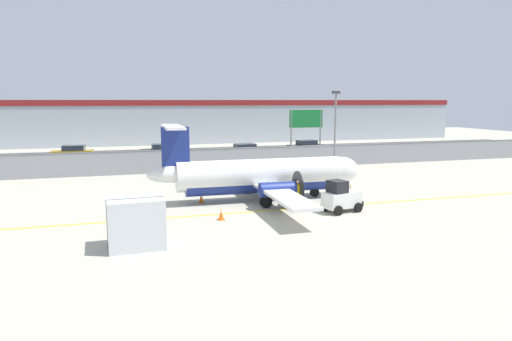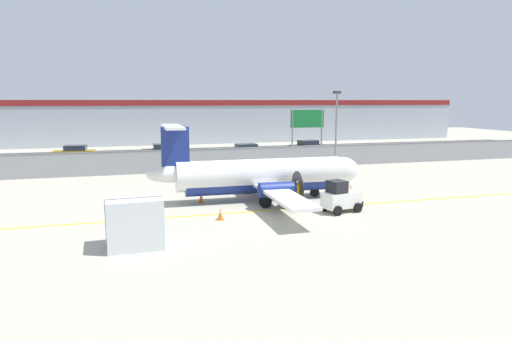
{
  "view_description": "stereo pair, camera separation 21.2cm",
  "coord_description": "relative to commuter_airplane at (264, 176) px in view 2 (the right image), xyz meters",
  "views": [
    {
      "loc": [
        -8.71,
        -22.89,
        6.42
      ],
      "look_at": [
        -0.16,
        5.94,
        1.8
      ],
      "focal_mm": 32.0,
      "sensor_mm": 36.0,
      "label": 1
    },
    {
      "loc": [
        -8.5,
        -22.95,
        6.42
      ],
      "look_at": [
        -0.16,
        5.94,
        1.8
      ],
      "focal_mm": 32.0,
      "sensor_mm": 36.0,
      "label": 2
    }
  ],
  "objects": [
    {
      "name": "ground_plane",
      "position": [
        -0.09,
        -2.93,
        -1.6
      ],
      "size": [
        140.0,
        140.0,
        0.01
      ],
      "color": "#B2AD99"
    },
    {
      "name": "perimeter_fence",
      "position": [
        -0.09,
        13.07,
        -0.49
      ],
      "size": [
        98.0,
        0.1,
        2.1
      ],
      "color": "gray",
      "rests_on": "ground"
    },
    {
      "name": "parking_lot_strip",
      "position": [
        -0.09,
        24.57,
        -1.54
      ],
      "size": [
        98.0,
        17.0,
        0.12
      ],
      "color": "#38383A",
      "rests_on": "ground"
    },
    {
      "name": "background_building",
      "position": [
        -0.09,
        43.05,
        1.66
      ],
      "size": [
        91.0,
        8.1,
        6.5
      ],
      "color": "#A8B2BC",
      "rests_on": "ground"
    },
    {
      "name": "commuter_airplane",
      "position": [
        0.0,
        0.0,
        0.0
      ],
      "size": [
        14.14,
        16.02,
        4.92
      ],
      "rotation": [
        0.0,
        0.0,
        -0.01
      ],
      "color": "white",
      "rests_on": "ground"
    },
    {
      "name": "baggage_tug",
      "position": [
        3.31,
        -4.38,
        -0.75
      ],
      "size": [
        2.53,
        1.84,
        1.88
      ],
      "rotation": [
        0.0,
        0.0,
        0.25
      ],
      "color": "silver",
      "rests_on": "ground"
    },
    {
      "name": "ground_crew_worker",
      "position": [
        1.26,
        -2.78,
        -0.65
      ],
      "size": [
        0.55,
        0.38,
        1.7
      ],
      "rotation": [
        0.0,
        0.0,
        1.45
      ],
      "color": "#191E4C",
      "rests_on": "ground"
    },
    {
      "name": "cargo_container",
      "position": [
        -8.34,
        -7.63,
        -0.5
      ],
      "size": [
        2.5,
        2.12,
        2.2
      ],
      "rotation": [
        0.0,
        0.0,
        0.05
      ],
      "color": "silver",
      "rests_on": "ground"
    },
    {
      "name": "traffic_cone_near_left",
      "position": [
        6.42,
        0.28,
        -1.29
      ],
      "size": [
        0.36,
        0.36,
        0.64
      ],
      "color": "orange",
      "rests_on": "ground"
    },
    {
      "name": "traffic_cone_near_right",
      "position": [
        -3.76,
        -4.17,
        -1.29
      ],
      "size": [
        0.36,
        0.36,
        0.64
      ],
      "color": "orange",
      "rests_on": "ground"
    },
    {
      "name": "traffic_cone_far_left",
      "position": [
        -4.08,
        0.34,
        -1.29
      ],
      "size": [
        0.36,
        0.36,
        0.64
      ],
      "color": "orange",
      "rests_on": "ground"
    },
    {
      "name": "parked_car_0",
      "position": [
        -13.83,
        24.24,
        -0.71
      ],
      "size": [
        4.32,
        2.25,
        1.58
      ],
      "rotation": [
        0.0,
        0.0,
        3.07
      ],
      "color": "#B28C19",
      "rests_on": "parking_lot_strip"
    },
    {
      "name": "parked_car_1",
      "position": [
        -4.66,
        23.04,
        -0.71
      ],
      "size": [
        4.22,
        2.04,
        1.58
      ],
      "rotation": [
        0.0,
        0.0,
        3.15
      ],
      "color": "black",
      "rests_on": "parking_lot_strip"
    },
    {
      "name": "parked_car_2",
      "position": [
        4.41,
        20.67,
        -0.71
      ],
      "size": [
        4.35,
        2.32,
        1.58
      ],
      "rotation": [
        0.0,
        0.0,
        0.1
      ],
      "color": "slate",
      "rests_on": "parking_lot_strip"
    },
    {
      "name": "parked_car_3",
      "position": [
        12.55,
        23.02,
        -0.71
      ],
      "size": [
        4.4,
        2.45,
        1.58
      ],
      "rotation": [
        0.0,
        0.0,
        3.28
      ],
      "color": "black",
      "rests_on": "parking_lot_strip"
    },
    {
      "name": "apron_light_pole",
      "position": [
        9.83,
        9.77,
        2.7
      ],
      "size": [
        0.7,
        0.3,
        7.27
      ],
      "color": "slate",
      "rests_on": "ground"
    },
    {
      "name": "highway_sign",
      "position": [
        9.32,
        15.36,
        2.54
      ],
      "size": [
        3.6,
        0.14,
        5.5
      ],
      "color": "slate",
      "rests_on": "ground"
    }
  ]
}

